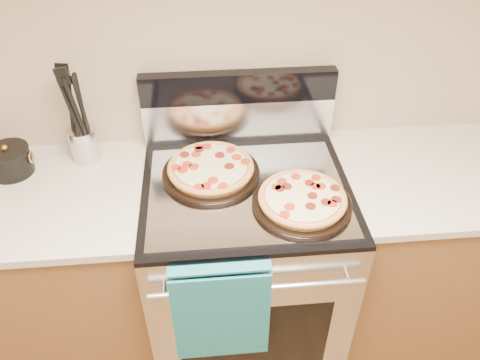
{
  "coord_description": "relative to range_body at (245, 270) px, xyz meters",
  "views": [
    {
      "loc": [
        -0.14,
        0.34,
        2.01
      ],
      "look_at": [
        -0.03,
        1.55,
        1.03
      ],
      "focal_mm": 35.0,
      "sensor_mm": 36.0,
      "label": 1
    }
  ],
  "objects": [
    {
      "name": "wall_back",
      "position": [
        0.0,
        0.35,
        0.9
      ],
      "size": [
        4.0,
        0.0,
        4.0
      ],
      "primitive_type": "plane",
      "rotation": [
        1.57,
        0.0,
        0.0
      ],
      "color": "tan",
      "rests_on": "ground"
    },
    {
      "name": "range_body",
      "position": [
        0.0,
        0.0,
        0.0
      ],
      "size": [
        0.76,
        0.68,
        0.9
      ],
      "primitive_type": "cube",
      "color": "#B7B7BC",
      "rests_on": "ground"
    },
    {
      "name": "oven_window",
      "position": [
        0.0,
        -0.34,
        0.0
      ],
      "size": [
        0.56,
        0.01,
        0.4
      ],
      "primitive_type": "cube",
      "color": "black",
      "rests_on": "range_body"
    },
    {
      "name": "cooktop",
      "position": [
        0.0,
        0.0,
        0.46
      ],
      "size": [
        0.76,
        0.68,
        0.02
      ],
      "primitive_type": "cube",
      "color": "black",
      "rests_on": "range_body"
    },
    {
      "name": "backsplash_lower",
      "position": [
        0.0,
        0.31,
        0.56
      ],
      "size": [
        0.76,
        0.06,
        0.18
      ],
      "primitive_type": "cube",
      "color": "silver",
      "rests_on": "cooktop"
    },
    {
      "name": "backsplash_upper",
      "position": [
        0.0,
        0.31,
        0.71
      ],
      "size": [
        0.76,
        0.06,
        0.12
      ],
      "primitive_type": "cube",
      "color": "black",
      "rests_on": "backsplash_lower"
    },
    {
      "name": "oven_handle",
      "position": [
        0.0,
        -0.38,
        0.35
      ],
      "size": [
        0.7,
        0.03,
        0.03
      ],
      "primitive_type": "cylinder",
      "rotation": [
        0.0,
        1.57,
        0.0
      ],
      "color": "silver",
      "rests_on": "range_body"
    },
    {
      "name": "dish_towel",
      "position": [
        -0.12,
        -0.38,
        0.25
      ],
      "size": [
        0.32,
        0.05,
        0.42
      ],
      "primitive_type": null,
      "color": "#1A827A",
      "rests_on": "oven_handle"
    },
    {
      "name": "foil_sheet",
      "position": [
        0.0,
        -0.03,
        0.47
      ],
      "size": [
        0.7,
        0.55,
        0.01
      ],
      "primitive_type": "cube",
      "color": "gray",
      "rests_on": "cooktop"
    },
    {
      "name": "cabinet_left",
      "position": [
        -0.88,
        0.03,
        -0.01
      ],
      "size": [
        1.0,
        0.62,
        0.88
      ],
      "primitive_type": "cube",
      "color": "brown",
      "rests_on": "ground"
    },
    {
      "name": "countertop_left",
      "position": [
        -0.88,
        0.03,
        0.45
      ],
      "size": [
        1.02,
        0.64,
        0.03
      ],
      "primitive_type": "cube",
      "color": "beige",
      "rests_on": "cabinet_left"
    },
    {
      "name": "cabinet_right",
      "position": [
        0.88,
        0.03,
        -0.01
      ],
      "size": [
        1.0,
        0.62,
        0.88
      ],
      "primitive_type": "cube",
      "color": "brown",
      "rests_on": "ground"
    },
    {
      "name": "countertop_right",
      "position": [
        0.88,
        0.03,
        0.45
      ],
      "size": [
        1.02,
        0.64,
        0.03
      ],
      "primitive_type": "cube",
      "color": "beige",
      "rests_on": "cabinet_right"
    },
    {
      "name": "pepperoni_pizza_back",
      "position": [
        -0.13,
        0.07,
        0.5
      ],
      "size": [
        0.43,
        0.43,
        0.05
      ],
      "primitive_type": null,
      "rotation": [
        0.0,
        0.0,
        -0.24
      ],
      "color": "#AF6D35",
      "rests_on": "foil_sheet"
    },
    {
      "name": "pepperoni_pizza_front",
      "position": [
        0.18,
        -0.13,
        0.5
      ],
      "size": [
        0.35,
        0.35,
        0.05
      ],
      "primitive_type": null,
      "rotation": [
        0.0,
        0.0,
        0.02
      ],
      "color": "#AF6D35",
      "rests_on": "foil_sheet"
    },
    {
      "name": "utensil_crock",
      "position": [
        -0.61,
        0.24,
        0.53
      ],
      "size": [
        0.11,
        0.11,
        0.14
      ],
      "primitive_type": "cylinder",
      "rotation": [
        0.0,
        0.0,
        -0.01
      ],
      "color": "silver",
      "rests_on": "countertop_left"
    },
    {
      "name": "saucepan",
      "position": [
        -0.88,
        0.18,
        0.51
      ],
      "size": [
        0.16,
        0.16,
        0.1
      ],
      "primitive_type": "cylinder",
      "rotation": [
        0.0,
        0.0,
        -0.01
      ],
      "color": "black",
      "rests_on": "countertop_left"
    }
  ]
}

